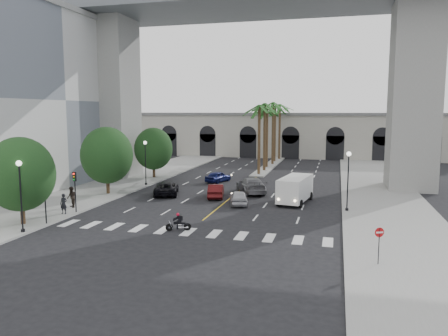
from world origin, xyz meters
TOP-DOWN VIEW (x-y plane):
  - ground at (0.00, 0.00)m, footprint 140.00×140.00m
  - sidewalk_left at (-15.00, 15.00)m, footprint 8.00×100.00m
  - sidewalk_right at (15.00, 15.00)m, footprint 8.00×100.00m
  - median at (0.00, 38.00)m, footprint 2.00×24.00m
  - building_left at (-27.00, 12.00)m, footprint 16.50×32.50m
  - pier_building at (0.00, 55.00)m, footprint 71.00×10.50m
  - bridge at (3.42, 22.00)m, footprint 75.00×13.00m
  - palm_a at (0.00, 28.00)m, footprint 3.20×3.20m
  - palm_b at (0.10, 32.00)m, footprint 3.20×3.20m
  - palm_c at (-0.20, 36.00)m, footprint 3.20×3.20m
  - palm_d at (0.15, 40.00)m, footprint 3.20×3.20m
  - palm_e at (-0.10, 44.00)m, footprint 3.20×3.20m
  - palm_f at (0.20, 48.00)m, footprint 3.20×3.20m
  - street_tree_near at (-13.00, -3.00)m, footprint 5.20×5.20m
  - street_tree_mid at (-13.00, 10.00)m, footprint 5.44×5.44m
  - street_tree_far at (-13.00, 22.00)m, footprint 5.04×5.04m
  - lamp_post_left_near at (-11.40, -5.00)m, footprint 0.40×0.40m
  - lamp_post_left_far at (-11.40, 16.00)m, footprint 0.40×0.40m
  - lamp_post_right at (11.40, 8.00)m, footprint 0.40×0.40m
  - traffic_signal_near at (-11.30, -2.50)m, footprint 0.25×0.18m
  - traffic_signal_far at (-11.30, 1.50)m, footprint 0.25×0.18m
  - motorcycle_rider at (-0.76, -1.38)m, footprint 1.79×0.81m
  - car_a at (1.50, 8.69)m, footprint 2.57×4.27m
  - car_b at (-1.50, 11.42)m, footprint 2.38×4.51m
  - car_c at (-6.98, 11.52)m, footprint 3.78×5.58m
  - car_d at (1.50, 14.83)m, footprint 4.58×6.35m
  - car_e at (-3.91, 20.97)m, footprint 2.84×4.32m
  - cargo_van at (6.59, 10.85)m, footprint 3.13×6.19m
  - pedestrian_a at (-11.91, 0.65)m, footprint 0.63×0.42m
  - pedestrian_b at (-12.68, 2.95)m, footprint 1.17×1.16m
  - do_not_enter_sign at (12.88, -5.59)m, footprint 0.52×0.26m

SIDE VIEW (x-z plane):
  - ground at x=0.00m, z-range 0.00..0.00m
  - sidewalk_left at x=-15.00m, z-range 0.00..0.15m
  - sidewalk_right at x=15.00m, z-range 0.00..0.15m
  - median at x=0.00m, z-range 0.00..0.20m
  - motorcycle_rider at x=-0.76m, z-range -0.06..1.30m
  - car_a at x=1.50m, z-range 0.00..1.36m
  - car_e at x=-3.91m, z-range 0.00..1.37m
  - car_b at x=-1.50m, z-range 0.00..1.41m
  - car_c at x=-6.98m, z-range 0.00..1.42m
  - car_d at x=1.50m, z-range 0.00..1.71m
  - pedestrian_a at x=-11.91m, z-range 0.15..1.88m
  - pedestrian_b at x=-12.68m, z-range 0.15..2.06m
  - cargo_van at x=6.59m, z-range 0.14..2.66m
  - do_not_enter_sign at x=12.88m, z-range 0.52..2.81m
  - traffic_signal_near at x=-11.30m, z-range 0.69..4.34m
  - traffic_signal_far at x=-11.30m, z-range 0.69..4.34m
  - lamp_post_left_near at x=-11.40m, z-range 0.55..5.90m
  - lamp_post_left_far at x=-11.40m, z-range 0.55..5.90m
  - lamp_post_right at x=11.40m, z-range 0.55..5.90m
  - street_tree_far at x=-13.00m, z-range 0.56..7.24m
  - street_tree_near at x=-13.00m, z-range 0.58..7.47m
  - street_tree_mid at x=-13.00m, z-range 0.61..7.81m
  - pier_building at x=0.00m, z-range 0.02..8.52m
  - palm_c at x=-0.20m, z-range 3.86..13.96m
  - palm_a at x=0.00m, z-range 3.95..14.25m
  - palm_e at x=-0.10m, z-range 3.99..14.39m
  - palm_b at x=0.10m, z-range 4.07..14.67m
  - palm_f at x=0.20m, z-range 4.11..14.81m
  - palm_d at x=0.15m, z-range 4.20..15.10m
  - building_left at x=-27.00m, z-range 0.01..20.61m
  - bridge at x=3.42m, z-range 5.51..31.51m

